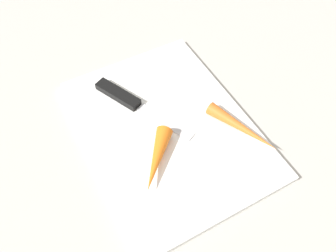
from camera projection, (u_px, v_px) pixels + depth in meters
The scene contains 5 objects.
ground_plane at pixel (168, 130), 0.58m from camera, with size 1.40×1.40×0.00m, color #ADA8A0.
cutting_board at pixel (168, 128), 0.58m from camera, with size 0.36×0.26×0.01m, color white.
knife at pixel (124, 98), 0.60m from camera, with size 0.19×0.10×0.01m.
carrot_short at pixel (157, 159), 0.52m from camera, with size 0.03×0.03×0.11m, color orange.
carrot_long at pixel (242, 128), 0.56m from camera, with size 0.02×0.02×0.13m, color orange.
Camera 1 is at (-0.29, 0.16, 0.48)m, focal length 36.22 mm.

